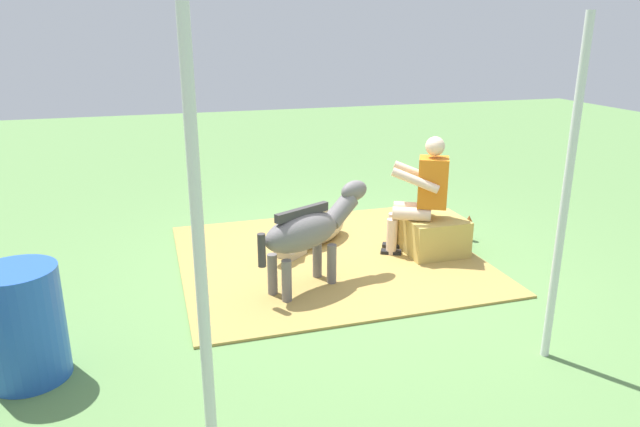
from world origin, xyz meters
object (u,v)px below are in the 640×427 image
Objects in this scene: pony_lying at (314,229)px; tent_pole_left at (565,198)px; water_barrel at (23,324)px; tent_pole_right at (201,273)px; pony_standing at (309,230)px; person_seated at (422,192)px; hay_bale at (434,236)px; soda_bottle at (468,228)px.

pony_lying is 3.08m from tent_pole_left.
tent_pole_right is at bearing 129.19° from water_barrel.
tent_pole_left is at bearing 129.70° from pony_standing.
pony_standing is at bearing -50.30° from tent_pole_left.
person_seated reaches higher than pony_standing.
hay_bale is 0.67m from soda_bottle.
hay_bale is at bearing 161.06° from person_seated.
pony_standing is (1.51, 0.43, 0.37)m from hay_bale.
pony_lying is 4.03× the size of soda_bottle.
hay_bale is at bearing -164.21° from pony_standing.
person_seated is at bearing -89.79° from tent_pole_left.
pony_standing is 0.50× the size of tent_pole_right.
water_barrel is 1.95m from tent_pole_right.
soda_bottle is 4.67m from water_barrel.
pony_standing reaches higher than soda_bottle.
tent_pole_left is at bearing 72.71° from soda_bottle.
pony_lying is at bearing -28.63° from hay_bale.
pony_standing is 1.18m from pony_lying.
person_seated is 1.58× the size of water_barrel.
pony_lying is 3.26m from water_barrel.
tent_pole_right reaches higher than person_seated.
hay_bale is at bearing 25.84° from soda_bottle.
person_seated is at bearing 150.09° from pony_lying.
pony_standing is at bearing 18.78° from soda_bottle.
water_barrel reaches higher than soda_bottle.
hay_bale is at bearing -93.84° from tent_pole_left.
hay_bale is 2.07× the size of soda_bottle.
pony_lying is at bearing -144.00° from water_barrel.
tent_pole_right is at bearing 44.73° from hay_bale.
person_seated is (0.15, -0.05, 0.49)m from hay_bale.
water_barrel is at bearing 18.57° from hay_bale.
pony_lying is (1.17, -0.64, -0.02)m from hay_bale.
hay_bale is 0.75× the size of water_barrel.
soda_bottle is at bearing -154.16° from hay_bale.
tent_pole_left is (-0.01, 2.13, 0.53)m from person_seated.
tent_pole_left reaches higher than water_barrel.
soda_bottle is (-0.75, -0.24, -0.56)m from person_seated.
person_seated reaches higher than water_barrel.
water_barrel is at bearing -50.81° from tent_pole_right.
person_seated is 0.53× the size of tent_pole_left.
soda_bottle is (-0.60, -0.29, -0.06)m from hay_bale.
person_seated is 1.28m from pony_lying.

